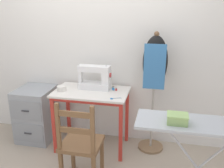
% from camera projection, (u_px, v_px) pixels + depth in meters
% --- Properties ---
extents(ground_plane, '(14.00, 14.00, 0.00)m').
position_uv_depth(ground_plane, '(86.00, 158.00, 3.05)').
color(ground_plane, tan).
extents(wall_back, '(10.00, 0.05, 2.55)m').
position_uv_depth(wall_back, '(98.00, 46.00, 3.21)').
color(wall_back, silver).
rests_on(wall_back, ground_plane).
extents(sewing_table, '(0.91, 0.55, 0.77)m').
position_uv_depth(sewing_table, '(91.00, 100.00, 3.08)').
color(sewing_table, silver).
rests_on(sewing_table, ground_plane).
extents(sewing_machine, '(0.41, 0.17, 0.32)m').
position_uv_depth(sewing_machine, '(96.00, 78.00, 3.10)').
color(sewing_machine, white).
rests_on(sewing_machine, sewing_table).
extents(fabric_bowl, '(0.12, 0.12, 0.06)m').
position_uv_depth(fabric_bowl, '(62.00, 88.00, 3.07)').
color(fabric_bowl, silver).
rests_on(fabric_bowl, sewing_table).
extents(scissors, '(0.13, 0.08, 0.01)m').
position_uv_depth(scissors, '(114.00, 98.00, 2.82)').
color(scissors, silver).
rests_on(scissors, sewing_table).
extents(thread_spool_near_machine, '(0.04, 0.04, 0.04)m').
position_uv_depth(thread_spool_near_machine, '(113.00, 89.00, 3.08)').
color(thread_spool_near_machine, '#2875C1').
rests_on(thread_spool_near_machine, sewing_table).
extents(thread_spool_mid_table, '(0.03, 0.03, 0.03)m').
position_uv_depth(thread_spool_mid_table, '(116.00, 89.00, 3.06)').
color(thread_spool_mid_table, red).
rests_on(thread_spool_mid_table, sewing_table).
extents(wooden_chair, '(0.40, 0.38, 0.94)m').
position_uv_depth(wooden_chair, '(81.00, 145.00, 2.52)').
color(wooden_chair, brown).
rests_on(wooden_chair, ground_plane).
extents(filing_cabinet, '(0.46, 0.52, 0.72)m').
position_uv_depth(filing_cabinet, '(37.00, 114.00, 3.40)').
color(filing_cabinet, '#93999E').
rests_on(filing_cabinet, ground_plane).
extents(dress_form, '(0.32, 0.32, 1.50)m').
position_uv_depth(dress_form, '(155.00, 70.00, 2.93)').
color(dress_form, '#846647').
rests_on(dress_form, ground_plane).
extents(ironing_board, '(1.11, 0.36, 0.87)m').
position_uv_depth(ironing_board, '(203.00, 128.00, 2.08)').
color(ironing_board, '#ADB2B7').
rests_on(ironing_board, ground_plane).
extents(storage_box, '(0.17, 0.13, 0.08)m').
position_uv_depth(storage_box, '(177.00, 119.00, 2.05)').
color(storage_box, '#8EB266').
rests_on(storage_box, ironing_board).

